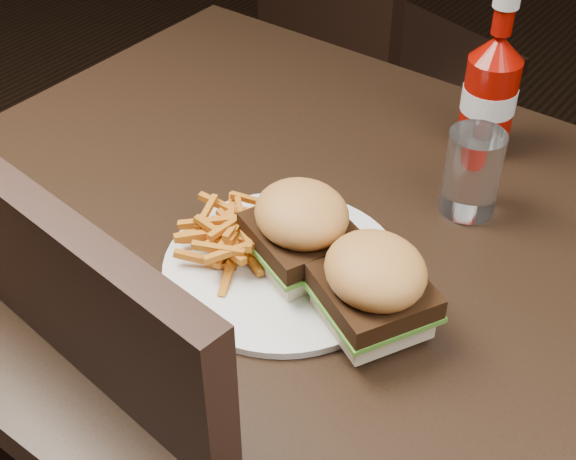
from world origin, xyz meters
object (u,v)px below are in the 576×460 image
Objects in this scene: dining_table at (383,274)px; ketchup_bottle at (487,108)px; plate at (282,266)px; tumbler at (472,172)px; chair_far at (389,59)px.

ketchup_bottle is at bearing 93.85° from dining_table.
tumbler is (0.11, 0.22, 0.05)m from plate.
tumbler is (0.58, -0.82, 0.38)m from chair_far.
ketchup_bottle is at bearing 109.54° from tumbler.
dining_table is at bearing 135.26° from chair_far.
chair_far is 1.79× the size of plate.
dining_table is at bearing -86.15° from ketchup_bottle.
chair_far is 1.07m from tumbler.
tumbler is at bearing 62.94° from plate.
plate is at bearing -135.17° from dining_table.
chair_far is 0.95m from ketchup_bottle.
ketchup_bottle is (0.53, -0.69, 0.38)m from chair_far.
dining_table is at bearing -102.26° from tumbler.
chair_far is 3.42× the size of ketchup_bottle.
plate is at bearing -117.06° from tumbler.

